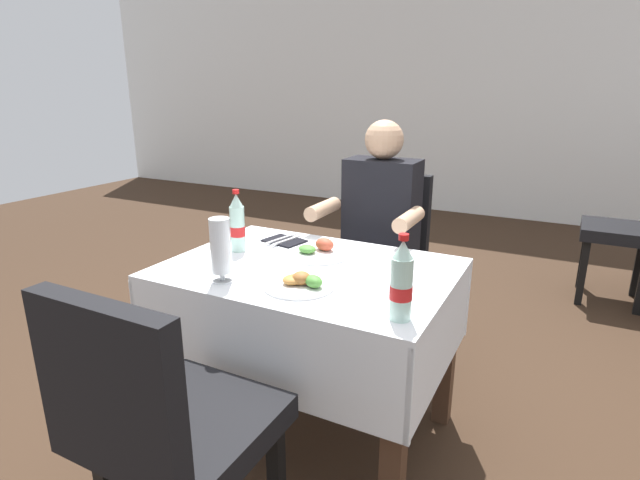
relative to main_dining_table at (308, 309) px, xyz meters
The scene contains 13 objects.
ground_plane 0.57m from the main_dining_table, 84.43° to the right, with size 11.00×11.00×0.00m, color #382619.
back_wall 4.39m from the main_dining_table, 89.95° to the left, with size 11.00×0.12×3.11m, color white.
main_dining_table is the anchor object (origin of this frame).
chair_far_diner_seat 0.78m from the main_dining_table, 90.00° to the left, with size 0.44×0.50×0.97m.
chair_near_camera_side 0.78m from the main_dining_table, 90.00° to the right, with size 0.44×0.50×0.97m.
seated_diner_far 0.69m from the main_dining_table, 88.10° to the left, with size 0.50×0.46×1.26m.
plate_near_camera 0.29m from the main_dining_table, 68.31° to the right, with size 0.25×0.25×0.06m.
plate_far_diner 0.24m from the main_dining_table, 101.27° to the left, with size 0.24×0.24×0.06m.
beer_glass_left 0.46m from the main_dining_table, 125.26° to the right, with size 0.07×0.07×0.23m.
cola_bottle_primary 0.61m from the main_dining_table, 30.38° to the right, with size 0.07×0.07×0.26m.
cola_bottle_secondary 0.46m from the main_dining_table, behind, with size 0.06×0.06×0.26m.
napkin_cutlery_set 0.39m from the main_dining_table, 136.99° to the left, with size 0.19×0.20×0.01m.
background_chair_left 2.49m from the main_dining_table, 59.68° to the left, with size 0.50×0.44×0.97m.
Camera 1 is at (0.87, -1.54, 1.41)m, focal length 27.97 mm.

